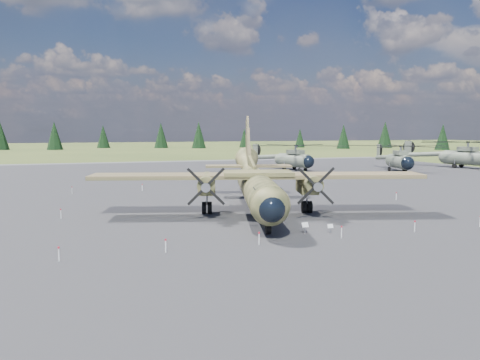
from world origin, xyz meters
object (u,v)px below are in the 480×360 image
object	(u,v)px
transport_plane	(257,182)
helicopter_near	(294,152)
helicopter_far	(465,149)
helicopter_mid	(399,153)

from	to	relation	value
transport_plane	helicopter_near	xyz separation A→B (m)	(21.79, 39.32, 0.60)
helicopter_far	helicopter_mid	bearing A→B (deg)	166.67
helicopter_near	helicopter_far	bearing A→B (deg)	-30.94
transport_plane	helicopter_far	xyz separation A→B (m)	(55.11, 33.11, 0.97)
transport_plane	helicopter_mid	world-z (taller)	transport_plane
transport_plane	helicopter_mid	xyz separation A→B (m)	(38.21, 30.57, 0.61)
helicopter_far	helicopter_near	bearing A→B (deg)	147.57
helicopter_near	helicopter_far	xyz separation A→B (m)	(33.31, -6.21, 0.37)
transport_plane	helicopter_mid	distance (m)	48.94
helicopter_near	helicopter_mid	distance (m)	18.60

